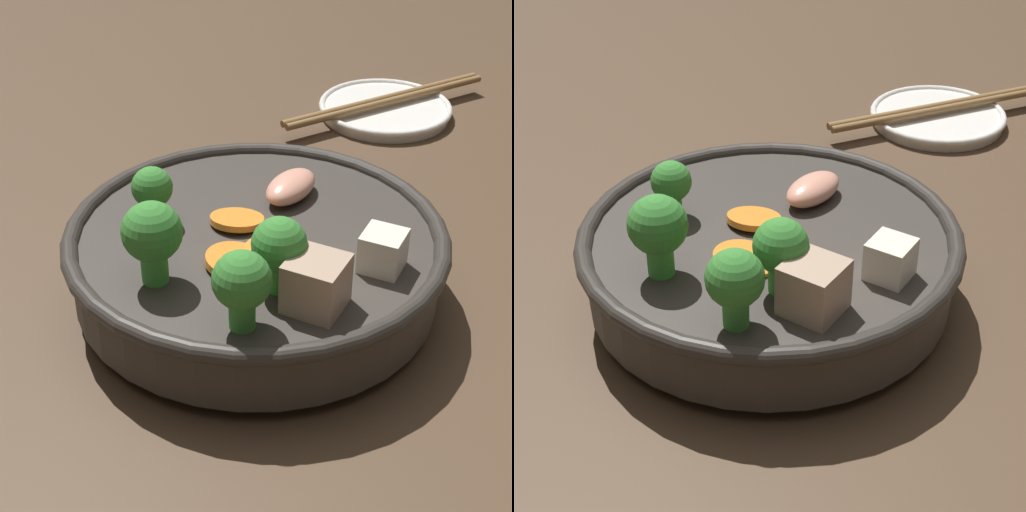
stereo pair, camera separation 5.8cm
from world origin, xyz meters
TOP-DOWN VIEW (x-y plane):
  - ground_plane at (0.00, 0.00)m, footprint 3.00×3.00m
  - stirfry_bowl at (0.00, -0.00)m, footprint 0.26×0.26m
  - side_saucer at (-0.15, 0.29)m, footprint 0.13×0.13m
  - chopsticks_pair at (-0.15, 0.29)m, footprint 0.06×0.23m

SIDE VIEW (x-z plane):
  - ground_plane at x=0.00m, z-range 0.00..0.00m
  - side_saucer at x=-0.15m, z-range 0.00..0.01m
  - chopsticks_pair at x=-0.15m, z-range 0.01..0.02m
  - stirfry_bowl at x=0.00m, z-range -0.02..0.09m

